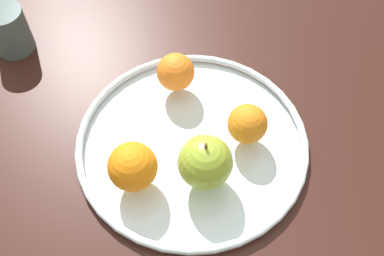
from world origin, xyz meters
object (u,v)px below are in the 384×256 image
at_px(orange_center, 133,167).
at_px(orange_back_left, 176,72).
at_px(apple, 205,162).
at_px(orange_front_left, 247,124).
at_px(fruit_bowl, 192,141).
at_px(ambient_mug, 8,29).

height_order(orange_center, orange_back_left, orange_center).
height_order(apple, orange_front_left, apple).
relative_size(fruit_bowl, orange_back_left, 5.82).
xyz_separation_m(apple, orange_back_left, (0.18, -0.06, -0.01)).
distance_m(apple, orange_center, 0.11).
xyz_separation_m(fruit_bowl, ambient_mug, (0.37, 0.17, 0.03)).
bearing_deg(orange_front_left, ambient_mug, 30.78).
distance_m(orange_center, orange_back_left, 0.20).
height_order(orange_center, orange_front_left, orange_center).
xyz_separation_m(apple, ambient_mug, (0.44, 0.15, -0.01)).
bearing_deg(ambient_mug, orange_center, -171.63).
distance_m(apple, orange_back_left, 0.19).
relative_size(orange_center, ambient_mug, 0.67).
relative_size(fruit_bowl, apple, 4.22).
bearing_deg(orange_back_left, orange_front_left, -165.23).
relative_size(fruit_bowl, orange_front_left, 5.97).
bearing_deg(orange_center, orange_back_left, -49.58).
bearing_deg(apple, fruit_bowl, -16.54).
height_order(fruit_bowl, orange_front_left, orange_front_left).
height_order(apple, orange_back_left, apple).
bearing_deg(ambient_mug, fruit_bowl, -155.61).
distance_m(orange_back_left, ambient_mug, 0.33).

